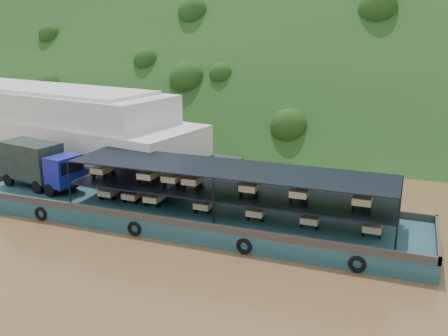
% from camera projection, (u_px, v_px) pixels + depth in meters
% --- Properties ---
extents(ground, '(160.00, 160.00, 0.00)m').
position_uv_depth(ground, '(235.00, 222.00, 36.93)').
color(ground, brown).
rests_on(ground, ground).
extents(hillside, '(140.00, 39.60, 39.60)m').
position_uv_depth(hillside, '(322.00, 131.00, 69.28)').
color(hillside, '#163412').
rests_on(hillside, ground).
extents(cargo_barge, '(35.00, 7.18, 4.91)m').
position_uv_depth(cargo_barge, '(165.00, 204.00, 37.19)').
color(cargo_barge, '#133843').
rests_on(cargo_barge, ground).
extents(passenger_ferry, '(41.49, 17.12, 8.17)m').
position_uv_depth(passenger_ferry, '(48.00, 132.00, 51.18)').
color(passenger_ferry, black).
rests_on(passenger_ferry, ground).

